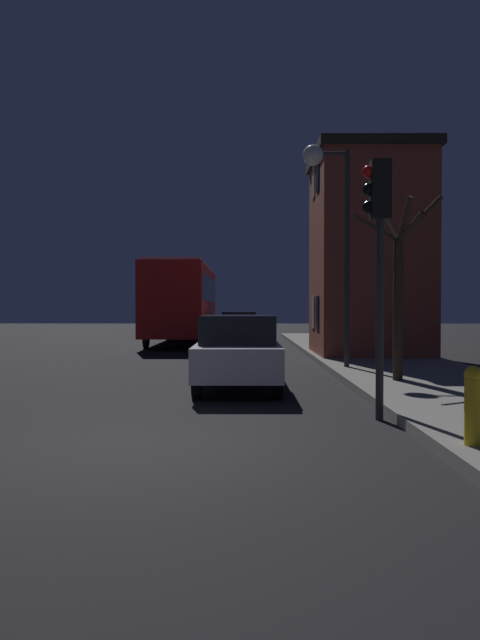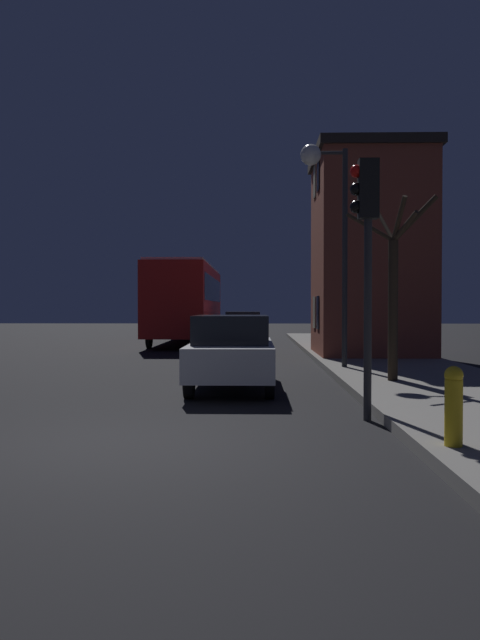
{
  "view_description": "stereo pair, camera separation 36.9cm",
  "coord_description": "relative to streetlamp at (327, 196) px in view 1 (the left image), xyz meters",
  "views": [
    {
      "loc": [
        1.34,
        -7.82,
        1.73
      ],
      "look_at": [
        1.21,
        12.19,
        1.33
      ],
      "focal_mm": 35.0,
      "sensor_mm": 36.0,
      "label": 1
    },
    {
      "loc": [
        1.71,
        -7.81,
        1.73
      ],
      "look_at": [
        1.21,
        12.19,
        1.33
      ],
      "focal_mm": 35.0,
      "sensor_mm": 36.0,
      "label": 2
    }
  ],
  "objects": [
    {
      "name": "ground_plane",
      "position": [
        -3.52,
        -8.64,
        -4.67
      ],
      "size": [
        120.0,
        120.0,
        0.0
      ],
      "primitive_type": "plane",
      "color": "black"
    },
    {
      "name": "brick_building",
      "position": [
        2.06,
        4.83,
        -1.05
      ],
      "size": [
        3.83,
        4.57,
        6.85
      ],
      "color": "brown",
      "rests_on": "sidewalk"
    },
    {
      "name": "streetlamp",
      "position": [
        0.0,
        0.0,
        0.0
      ],
      "size": [
        1.24,
        0.55,
        5.84
      ],
      "color": "#28282B",
      "rests_on": "sidewalk"
    },
    {
      "name": "traffic_light",
      "position": [
        -0.13,
        -6.9,
        -1.8
      ],
      "size": [
        0.43,
        0.24,
        3.98
      ],
      "color": "#28282B",
      "rests_on": "ground"
    },
    {
      "name": "bare_tree",
      "position": [
        1.15,
        -3.09,
        -2.48
      ],
      "size": [
        1.9,
        1.83,
        3.93
      ],
      "color": "#2D2319",
      "rests_on": "sidewalk"
    },
    {
      "name": "bus",
      "position": [
        -5.14,
        13.74,
        -2.45
      ],
      "size": [
        2.6,
        11.76,
        3.73
      ],
      "color": "red",
      "rests_on": "ground"
    },
    {
      "name": "car_near_lane",
      "position": [
        -2.31,
        -3.26,
        -3.85
      ],
      "size": [
        1.71,
        4.48,
        1.57
      ],
      "color": "#B7BABF",
      "rests_on": "ground"
    },
    {
      "name": "car_mid_lane",
      "position": [
        -2.41,
        7.0,
        -3.92
      ],
      "size": [
        1.76,
        4.34,
        1.42
      ],
      "color": "beige",
      "rests_on": "ground"
    },
    {
      "name": "car_far_lane",
      "position": [
        -2.42,
        14.7,
        -3.87
      ],
      "size": [
        1.87,
        4.78,
        1.53
      ],
      "color": "navy",
      "rests_on": "ground"
    },
    {
      "name": "fire_hydrant",
      "position": [
        0.42,
        -9.41,
        -4.02
      ],
      "size": [
        0.21,
        0.21,
        0.91
      ],
      "color": "gold",
      "rests_on": "sidewalk"
    }
  ]
}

